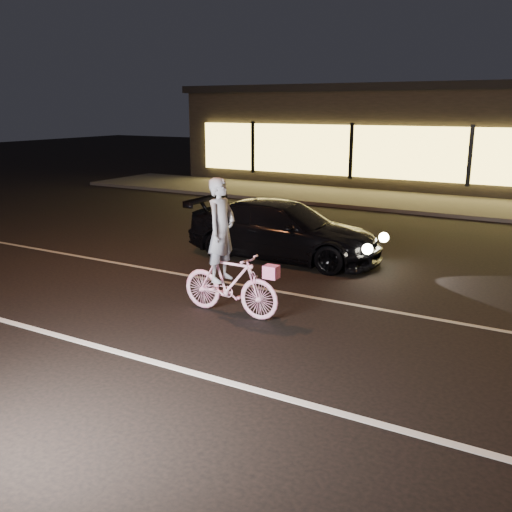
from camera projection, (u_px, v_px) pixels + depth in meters
The scene contains 7 objects.
ground at pixel (279, 340), 8.37m from camera, with size 90.00×90.00×0.00m, color black.
lane_stripe_near at pixel (223, 381), 7.11m from camera, with size 60.00×0.12×0.01m, color silver.
lane_stripe_far at pixel (331, 301), 10.05m from camera, with size 60.00×0.10×0.01m, color gray.
sidewalk at pixel (456, 206), 19.27m from camera, with size 30.00×4.00×0.12m, color #383533.
storefront at pixel (489, 135), 23.75m from camera, with size 25.40×8.42×4.20m.
cyclist at pixel (228, 267), 9.23m from camera, with size 1.78×0.61×2.24m.
sedan at pixel (284, 230), 12.71m from camera, with size 4.47×1.93×1.28m.
Camera 1 is at (3.57, -6.92, 3.32)m, focal length 40.00 mm.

